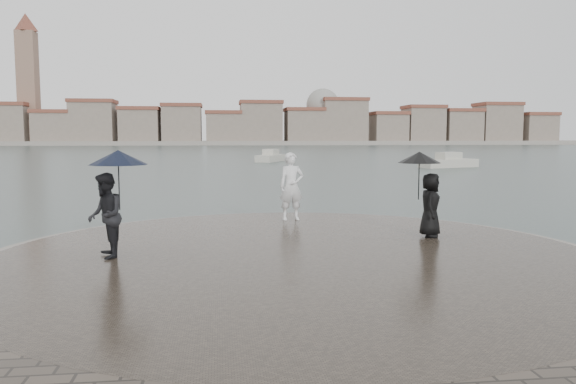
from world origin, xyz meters
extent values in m
plane|color=#2B3835|center=(0.00, 0.00, 0.00)|extent=(400.00, 400.00, 0.00)
cylinder|color=gray|center=(0.00, 3.50, 0.16)|extent=(12.50, 12.50, 0.32)
cylinder|color=#2D261E|center=(0.00, 3.50, 0.18)|extent=(11.90, 11.90, 0.36)
imported|color=white|center=(0.48, 7.94, 1.29)|extent=(0.72, 0.51, 1.86)
imported|color=black|center=(-3.62, 3.56, 1.17)|extent=(0.79, 0.92, 1.62)
cylinder|color=black|center=(-3.37, 3.66, 1.71)|extent=(0.02, 0.02, 0.90)
cone|color=black|center=(-3.37, 3.66, 2.26)|extent=(1.11, 1.11, 0.28)
imported|color=black|center=(3.30, 4.97, 1.09)|extent=(0.71, 0.84, 1.46)
cylinder|color=black|center=(3.05, 5.07, 1.66)|extent=(0.02, 0.02, 0.90)
cone|color=black|center=(3.05, 5.07, 2.18)|extent=(0.98, 0.98, 0.26)
cube|color=gray|center=(0.00, 163.00, 0.60)|extent=(260.00, 20.00, 1.20)
cube|color=gray|center=(-60.00, 160.00, 5.50)|extent=(11.00, 10.00, 11.00)
cube|color=brown|center=(-60.00, 160.00, 11.50)|extent=(11.60, 10.60, 1.00)
cube|color=gray|center=(-48.00, 160.00, 4.50)|extent=(10.00, 10.00, 9.00)
cube|color=brown|center=(-48.00, 160.00, 9.50)|extent=(10.60, 10.60, 1.00)
cube|color=gray|center=(-37.00, 160.00, 6.00)|extent=(12.00, 10.00, 12.00)
cube|color=brown|center=(-37.00, 160.00, 12.50)|extent=(12.60, 10.60, 1.00)
cube|color=gray|center=(-24.00, 160.00, 5.00)|extent=(11.00, 10.00, 10.00)
cube|color=brown|center=(-24.00, 160.00, 10.50)|extent=(11.60, 10.60, 1.00)
cube|color=gray|center=(-12.00, 160.00, 5.50)|extent=(11.00, 10.00, 11.00)
cube|color=brown|center=(-12.00, 160.00, 11.50)|extent=(11.60, 10.60, 1.00)
cube|color=gray|center=(0.00, 160.00, 4.50)|extent=(10.00, 10.00, 9.00)
cube|color=brown|center=(0.00, 160.00, 9.50)|extent=(10.60, 10.60, 1.00)
cube|color=gray|center=(11.00, 160.00, 6.00)|extent=(12.00, 10.00, 12.00)
cube|color=brown|center=(11.00, 160.00, 12.50)|extent=(12.60, 10.60, 1.00)
cube|color=gray|center=(24.00, 160.00, 5.00)|extent=(11.00, 10.00, 10.00)
cube|color=brown|center=(24.00, 160.00, 10.50)|extent=(11.60, 10.60, 1.00)
cube|color=gray|center=(36.00, 160.00, 6.50)|extent=(13.00, 10.00, 13.00)
cube|color=brown|center=(36.00, 160.00, 13.50)|extent=(13.60, 10.60, 1.00)
cube|color=gray|center=(50.00, 160.00, 4.50)|extent=(10.00, 10.00, 9.00)
cube|color=brown|center=(50.00, 160.00, 9.50)|extent=(10.60, 10.60, 1.00)
cube|color=gray|center=(61.00, 160.00, 5.50)|extent=(11.00, 10.00, 11.00)
cube|color=brown|center=(61.00, 160.00, 11.50)|extent=(11.60, 10.60, 1.00)
cube|color=gray|center=(73.00, 160.00, 5.00)|extent=(11.00, 10.00, 10.00)
cube|color=brown|center=(73.00, 160.00, 10.50)|extent=(11.60, 10.60, 1.00)
cube|color=gray|center=(85.00, 160.00, 6.00)|extent=(12.00, 10.00, 12.00)
cube|color=brown|center=(85.00, 160.00, 12.50)|extent=(12.60, 10.60, 1.00)
cube|color=gray|center=(98.00, 160.00, 4.50)|extent=(10.00, 10.00, 9.00)
cube|color=brown|center=(98.00, 160.00, 9.50)|extent=(10.60, 10.60, 1.00)
cube|color=#846654|center=(-55.00, 162.00, 16.00)|extent=(5.00, 5.00, 32.00)
cone|color=brown|center=(-55.00, 162.00, 34.50)|extent=(6.80, 6.80, 5.00)
sphere|color=gray|center=(30.00, 162.00, 12.00)|extent=(10.00, 10.00, 10.00)
cube|color=#B9B6A6|center=(3.93, 51.39, 0.25)|extent=(3.71, 5.67, 0.90)
cube|color=#B9B6A6|center=(3.93, 51.39, 0.85)|extent=(1.91, 2.32, 0.90)
cube|color=#B9B6A6|center=(17.91, 38.40, 0.25)|extent=(5.70, 3.52, 0.90)
cube|color=#B9B6A6|center=(17.91, 38.40, 0.85)|extent=(2.30, 1.85, 0.90)
camera|label=1|loc=(-1.49, -7.25, 2.66)|focal=35.00mm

